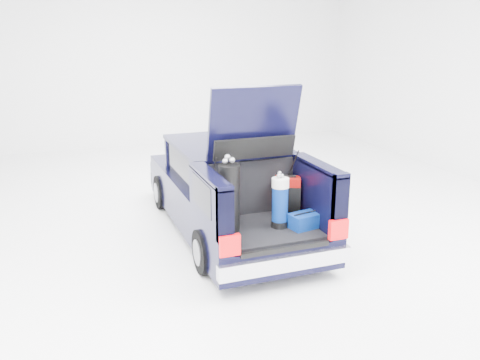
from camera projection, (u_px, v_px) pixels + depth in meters
name	position (u px, v px, depth m)	size (l,w,h in m)	color
ground	(230.00, 230.00, 8.40)	(14.00, 14.00, 0.00)	white
car	(227.00, 189.00, 8.31)	(1.87, 4.65, 2.47)	black
red_suitcase	(288.00, 196.00, 7.30)	(0.42, 0.37, 0.59)	#740603
black_golf_bag	(229.00, 198.00, 6.66)	(0.29, 0.31, 1.02)	black
blue_golf_bag	(280.00, 202.00, 6.82)	(0.23, 0.23, 0.78)	black
blue_duffel	(304.00, 220.00, 6.86)	(0.46, 0.34, 0.22)	navy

